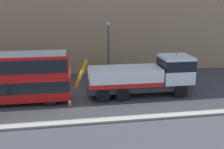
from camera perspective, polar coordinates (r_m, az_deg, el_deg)
ground_plane at (r=23.38m, az=-7.03°, el=-4.66°), size 120.00×120.00×0.00m
near_kerb at (r=19.46m, az=-6.45°, el=-8.67°), size 60.00×2.80×0.15m
building_facade at (r=30.05m, az=-8.30°, el=15.47°), size 60.00×1.50×16.00m
recovery_tow_truck at (r=23.18m, az=7.05°, el=-0.26°), size 10.16×2.77×3.67m
traffic_cone_near_bus at (r=21.18m, az=-8.99°, el=-5.94°), size 0.36×0.36×0.72m
street_lamp at (r=28.53m, az=-0.80°, el=6.35°), size 0.36×0.36×5.83m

